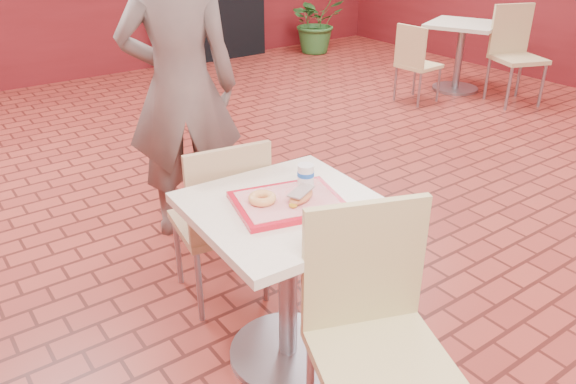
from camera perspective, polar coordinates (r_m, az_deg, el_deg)
wainscot_band at (r=3.53m, az=13.85°, el=3.21°), size 8.00×10.00×1.00m
main_table at (r=2.40m, az=0.00°, el=-6.80°), size 0.75×0.75×0.79m
chair_main_front at (r=2.05m, az=8.72°, el=-13.42°), size 0.59×0.59×0.99m
chair_main_back at (r=2.80m, az=-6.62°, el=-2.40°), size 0.48×0.48×0.91m
customer at (r=3.38m, az=-10.84°, el=10.32°), size 0.81×0.69×1.87m
serving_tray at (r=2.27m, az=0.00°, el=-1.06°), size 0.42×0.33×0.03m
ring_donut at (r=2.23m, az=-2.63°, el=-0.63°), size 0.13×0.13×0.04m
long_john_donut at (r=2.24m, az=1.29°, el=-0.43°), size 0.17×0.13×0.05m
paper_cup at (r=2.37m, az=1.81°, el=1.79°), size 0.07×0.07×0.09m
second_table at (r=6.77m, az=17.14°, el=14.06°), size 0.72×0.72×0.75m
chair_second_left at (r=6.18m, az=12.80°, el=12.95°), size 0.40×0.40×0.82m
chair_second_front at (r=6.52m, az=22.06°, el=13.30°), size 0.60×0.60×1.00m
potted_plant at (r=8.39m, az=2.92°, el=16.95°), size 0.84×0.75×0.88m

